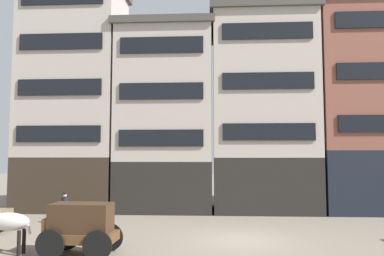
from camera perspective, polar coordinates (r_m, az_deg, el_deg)
ground_plane at (r=17.40m, az=7.67°, el=-16.99°), size 120.00×120.00×0.00m
building_far_left at (r=28.48m, az=-17.89°, el=5.11°), size 7.29×5.58×16.70m
building_center_left at (r=26.55m, az=-4.06°, el=1.77°), size 7.10×5.58×13.20m
building_center_right at (r=26.63m, az=10.98°, el=2.83°), size 7.52×5.58×14.13m
building_far_right at (r=28.90m, az=27.13°, el=3.32°), size 9.38×5.58×14.78m
cargo_wagon at (r=15.24m, az=-17.05°, el=-14.25°), size 2.95×1.60×1.98m
draft_horse at (r=16.45m, az=-26.97°, el=-12.79°), size 2.35×0.66×2.30m
pedestrian_officer at (r=22.11m, az=-19.25°, el=-11.49°), size 0.48×0.48×1.79m
fire_hydrant_curbside at (r=24.82m, az=-19.55°, el=-11.96°), size 0.24×0.24×0.83m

